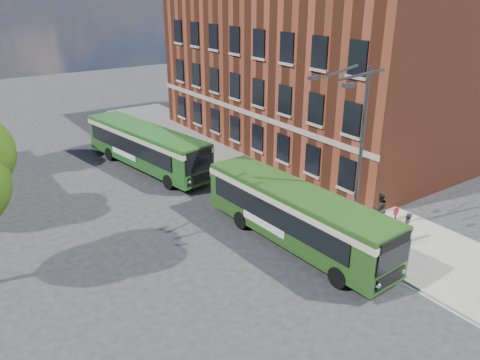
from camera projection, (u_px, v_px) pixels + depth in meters
ground at (251, 250)px, 23.72m from camera, size 120.00×120.00×0.00m
pavement at (265, 173)px, 33.46m from camera, size 6.00×48.00×0.15m
kerb_line at (229, 183)px, 31.89m from camera, size 0.12×48.00×0.01m
brick_office at (305, 60)px, 37.57m from camera, size 12.10×26.00×14.20m
street_lamp at (356, 154)px, 22.92m from camera, size 2.96×2.38×9.00m
bus_stop_sign at (394, 226)px, 22.90m from camera, size 0.35×0.08×2.52m
bus_front at (296, 212)px, 23.68m from camera, size 3.18×11.87×3.02m
bus_rear at (146, 144)px, 33.96m from camera, size 4.44×12.74×3.02m
pedestrian_a at (406, 228)px, 23.89m from camera, size 0.70×0.58×1.65m
pedestrian_b at (380, 208)px, 25.78m from camera, size 1.10×0.99×1.85m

